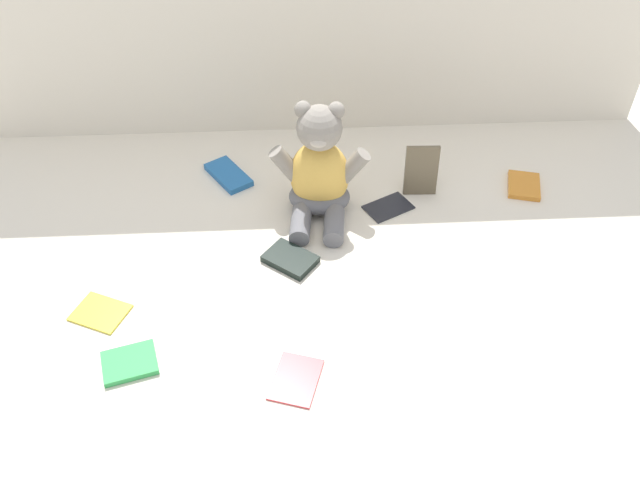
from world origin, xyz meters
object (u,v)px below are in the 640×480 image
object	(u,v)px
book_case_4	(290,259)
book_case_6	(388,207)
book_case_5	(228,175)
book_case_7	(524,186)
teddy_bear	(319,173)
book_case_0	(421,171)
book_case_1	(296,379)
book_case_2	(130,363)
book_case_3	(100,312)

from	to	relation	value
book_case_4	book_case_6	bearing A→B (deg)	163.69
book_case_5	book_case_6	bearing A→B (deg)	126.81
book_case_4	book_case_7	world-z (taller)	book_case_4
teddy_bear	book_case_0	world-z (taller)	teddy_bear
book_case_1	book_case_4	distance (m)	0.32
book_case_4	book_case_5	world-z (taller)	same
book_case_2	book_case_5	xyz separation A→B (m)	(0.16, 0.58, 0.00)
book_case_4	book_case_6	size ratio (longest dim) A/B	0.99
book_case_3	book_case_5	world-z (taller)	book_case_5
book_case_1	book_case_3	size ratio (longest dim) A/B	1.05
book_case_2	book_case_4	distance (m)	0.41
book_case_1	book_case_4	world-z (taller)	book_case_4
book_case_0	book_case_4	world-z (taller)	book_case_0
book_case_3	book_case_1	bearing A→B (deg)	89.37
book_case_0	book_case_2	size ratio (longest dim) A/B	1.30
book_case_1	book_case_3	xyz separation A→B (m)	(-0.40, 0.19, 0.00)
book_case_0	book_case_6	bearing A→B (deg)	-143.15
book_case_6	book_case_7	bearing A→B (deg)	-108.23
teddy_bear	book_case_4	bearing A→B (deg)	-106.23
book_case_5	teddy_bear	bearing A→B (deg)	115.96
book_case_5	book_case_4	bearing A→B (deg)	82.39
book_case_0	book_case_1	world-z (taller)	book_case_0
book_case_3	book_case_4	bearing A→B (deg)	132.89
book_case_0	book_case_4	bearing A→B (deg)	-142.62
book_case_0	book_case_5	bearing A→B (deg)	171.89
book_case_3	book_case_5	size ratio (longest dim) A/B	0.78
book_case_0	book_case_2	distance (m)	0.81
teddy_bear	book_case_7	world-z (taller)	teddy_bear
book_case_2	book_case_5	size ratio (longest dim) A/B	0.74
book_case_6	book_case_2	bearing A→B (deg)	100.23
book_case_4	book_case_5	bearing A→B (deg)	-116.33
book_case_1	book_case_5	world-z (taller)	book_case_5
book_case_3	book_case_6	size ratio (longest dim) A/B	0.96
book_case_0	book_case_1	distance (m)	0.64
book_case_3	book_case_7	world-z (taller)	book_case_7
book_case_4	book_case_7	size ratio (longest dim) A/B	1.05
book_case_6	book_case_1	bearing A→B (deg)	126.00
book_case_2	book_case_3	distance (m)	0.16
book_case_7	book_case_5	bearing A→B (deg)	-171.60
book_case_6	book_case_5	bearing A→B (deg)	41.91
teddy_bear	book_case_1	world-z (taller)	teddy_bear
teddy_bear	book_case_3	distance (m)	0.57
book_case_0	book_case_3	bearing A→B (deg)	-151.31
teddy_bear	book_case_7	xyz separation A→B (m)	(0.52, 0.05, -0.10)
book_case_7	book_case_3	bearing A→B (deg)	-144.99
book_case_2	book_case_7	bearing A→B (deg)	-76.65
book_case_0	book_case_1	xyz separation A→B (m)	(-0.32, -0.55, -0.06)
teddy_bear	book_case_6	bearing A→B (deg)	3.18
book_case_4	book_case_2	bearing A→B (deg)	-11.61
book_case_3	book_case_5	bearing A→B (deg)	176.03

